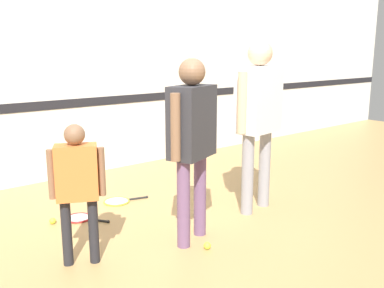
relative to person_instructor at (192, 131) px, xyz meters
The scene contains 10 objects.
ground_plane 1.03m from the person_instructor, 27.56° to the left, with size 16.00×16.00×0.00m, color tan.
wall_back 2.76m from the person_instructor, 88.88° to the left, with size 16.00×0.07×3.20m.
person_instructor is the anchor object (origin of this frame).
person_student_left 1.06m from the person_instructor, 166.56° to the left, with size 0.40×0.31×1.17m.
person_student_right 1.06m from the person_instructor, ahead, with size 0.69×0.36×1.83m.
racket_spare_on_floor 1.63m from the person_instructor, 117.26° to the left, with size 0.40×0.50×0.03m.
racket_second_spare 1.69m from the person_instructor, 90.67° to the left, with size 0.56×0.38×0.03m.
tennis_ball_near_instructor 1.02m from the person_instructor, 94.04° to the right, with size 0.07×0.07×0.07m, color #CCE038.
tennis_ball_by_spare_racket 1.69m from the person_instructor, 121.97° to the left, with size 0.07×0.07×0.07m, color #CCE038.
tennis_ball_stray_left 1.77m from the person_instructor, 125.84° to the left, with size 0.07×0.07×0.07m, color #CCE038.
Camera 1 is at (-2.40, -2.89, 1.72)m, focal length 40.00 mm.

